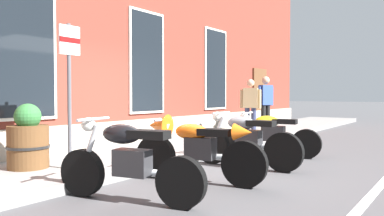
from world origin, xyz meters
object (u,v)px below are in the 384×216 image
pedestrian_tan_coat (250,104)px  parking_sign (69,75)px  barrel_planter (28,141)px  motorcycle_grey_naked (245,140)px  pedestrian_blue_top (265,101)px  motorcycle_orange_sport (193,145)px  motorcycle_black_naked (127,161)px  motorcycle_yellow_naked (271,134)px

pedestrian_tan_coat → parking_sign: (-5.80, 0.12, 0.57)m
pedestrian_tan_coat → barrel_planter: pedestrian_tan_coat is taller
parking_sign → pedestrian_tan_coat: bearing=-1.1°
motorcycle_grey_naked → pedestrian_blue_top: pedestrian_blue_top is taller
motorcycle_orange_sport → parking_sign: parking_sign is taller
motorcycle_black_naked → pedestrian_tan_coat: (6.15, 1.48, 0.54)m
motorcycle_grey_naked → pedestrian_blue_top: (4.38, 1.63, 0.61)m
parking_sign → barrel_planter: bearing=119.4°
motorcycle_grey_naked → pedestrian_tan_coat: 3.82m
motorcycle_grey_naked → pedestrian_blue_top: 4.71m
pedestrian_tan_coat → parking_sign: bearing=178.9°
motorcycle_grey_naked → motorcycle_yellow_naked: bearing=6.4°
motorcycle_grey_naked → barrel_planter: 3.59m
motorcycle_orange_sport → pedestrian_blue_top: bearing=14.5°
motorcycle_black_naked → pedestrian_tan_coat: bearing=13.5°
motorcycle_black_naked → barrel_planter: 2.19m
motorcycle_orange_sport → pedestrian_blue_top: 6.02m
pedestrian_tan_coat → barrel_planter: size_ratio=1.56×
motorcycle_black_naked → motorcycle_orange_sport: 1.32m
pedestrian_blue_top → motorcycle_yellow_naked: bearing=-153.4°
motorcycle_yellow_naked → parking_sign: 4.31m
motorcycle_yellow_naked → barrel_planter: size_ratio=2.03×
pedestrian_tan_coat → motorcycle_yellow_naked: bearing=-143.1°
barrel_planter → motorcycle_yellow_naked: bearing=-27.5°
motorcycle_grey_naked → pedestrian_tan_coat: (3.41, 1.63, 0.54)m
pedestrian_blue_top → motorcycle_grey_naked: bearing=-159.6°
motorcycle_yellow_naked → motorcycle_grey_naked: bearing=-173.6°
pedestrian_blue_top → parking_sign: size_ratio=0.76×
motorcycle_yellow_naked → pedestrian_blue_top: bearing=26.6°
motorcycle_yellow_naked → pedestrian_tan_coat: bearing=36.9°
motorcycle_orange_sport → pedestrian_tan_coat: bearing=17.3°
motorcycle_black_naked → parking_sign: size_ratio=0.89×
pedestrian_tan_coat → barrel_planter: 6.19m
pedestrian_tan_coat → motorcycle_black_naked: bearing=-166.5°
motorcycle_yellow_naked → parking_sign: parking_sign is taller
motorcycle_yellow_naked → barrel_planter: barrel_planter is taller
motorcycle_yellow_naked → pedestrian_tan_coat: size_ratio=1.30×
motorcycle_black_naked → motorcycle_orange_sport: motorcycle_black_naked is taller
barrel_planter → pedestrian_blue_top: bearing=-5.7°
motorcycle_grey_naked → parking_sign: 3.16m
barrel_planter → pedestrian_tan_coat: bearing=-6.6°
pedestrian_blue_top → motorcycle_orange_sport: bearing=-165.5°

